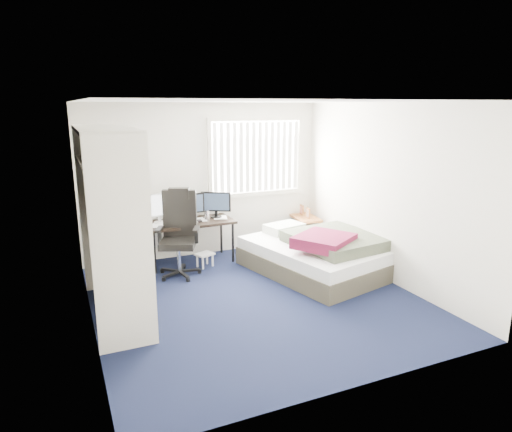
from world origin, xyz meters
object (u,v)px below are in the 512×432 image
Objects in this scene: desk at (189,218)px; office_chair at (179,242)px; bed at (318,253)px; nightstand at (304,220)px.

office_chair is (-0.28, -0.43, -0.23)m from desk.
bed is (1.66, -1.20, -0.43)m from desk.
nightstand is (2.41, 0.53, -0.02)m from office_chair.
bed is at bearing -21.51° from office_chair.
office_chair is 0.54× the size of bed.
desk is 0.60× the size of bed.
desk is at bearing -177.52° from nightstand.
bed is at bearing -110.35° from nightstand.
desk is 1.11× the size of office_chair.
desk is 1.74× the size of nightstand.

